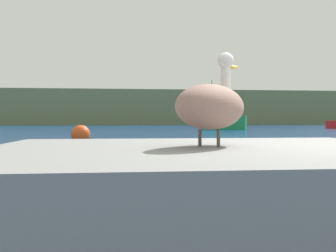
{
  "coord_description": "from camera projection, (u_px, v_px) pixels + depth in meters",
  "views": [
    {
      "loc": [
        -2.02,
        -3.49,
        1.0
      ],
      "look_at": [
        0.43,
        18.92,
        0.63
      ],
      "focal_mm": 39.6,
      "sensor_mm": 36.0,
      "label": 1
    }
  ],
  "objects": [
    {
      "name": "fishing_boat_green",
      "position": [
        226.0,
        120.0,
        39.27
      ],
      "size": [
        4.72,
        3.13,
        5.26
      ],
      "rotation": [
        0.0,
        0.0,
        2.73
      ],
      "color": "#1E8C4C",
      "rests_on": "ground"
    },
    {
      "name": "pelican",
      "position": [
        212.0,
        105.0,
        3.21
      ],
      "size": [
        0.98,
        1.21,
        0.87
      ],
      "rotation": [
        0.0,
        0.0,
        0.94
      ],
      "color": "#977064",
      "rests_on": "pier_dock"
    },
    {
      "name": "ground_plane",
      "position": [
        330.0,
        220.0,
        3.71
      ],
      "size": [
        260.0,
        260.0,
        0.0
      ],
      "primitive_type": "plane",
      "color": "navy"
    },
    {
      "name": "hillside_backdrop",
      "position": [
        137.0,
        108.0,
        81.0
      ],
      "size": [
        140.0,
        13.91,
        7.22
      ],
      "primitive_type": "cube",
      "color": "#6B7A51",
      "rests_on": "ground"
    },
    {
      "name": "pier_dock",
      "position": [
        211.0,
        191.0,
        3.21
      ],
      "size": [
        3.86,
        2.99,
        0.77
      ],
      "primitive_type": "cube",
      "color": "gray",
      "rests_on": "ground"
    },
    {
      "name": "mooring_buoy",
      "position": [
        81.0,
        134.0,
        15.43
      ],
      "size": [
        0.79,
        0.79,
        0.79
      ],
      "primitive_type": "sphere",
      "color": "#E54C19",
      "rests_on": "ground"
    }
  ]
}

